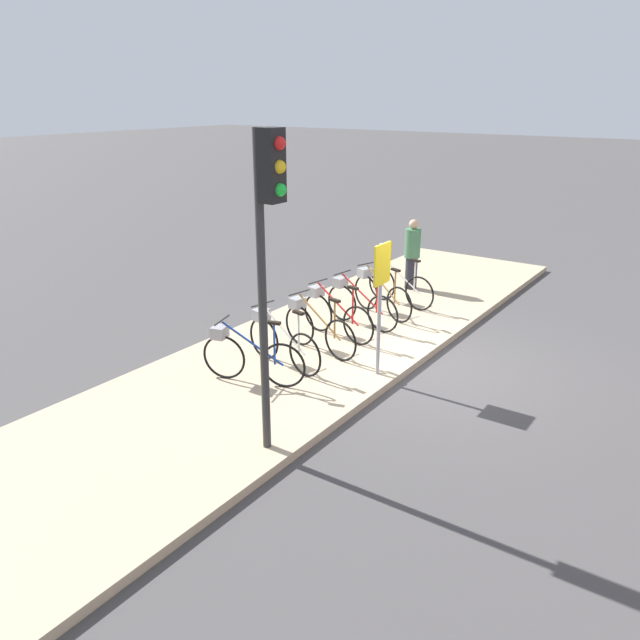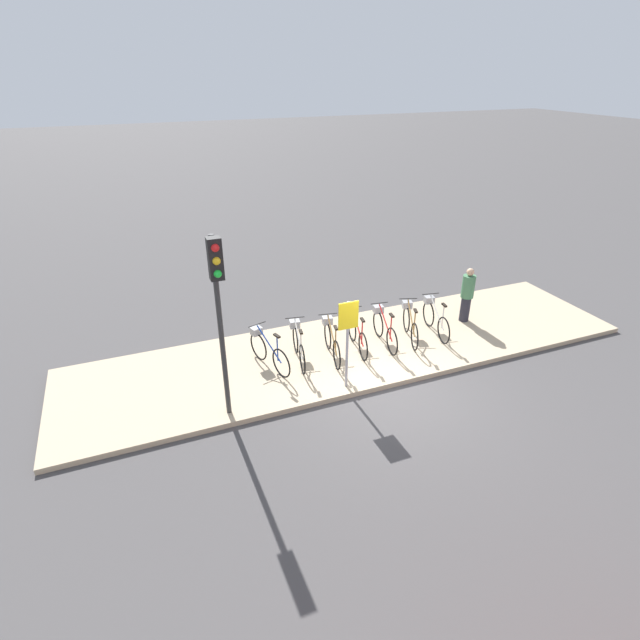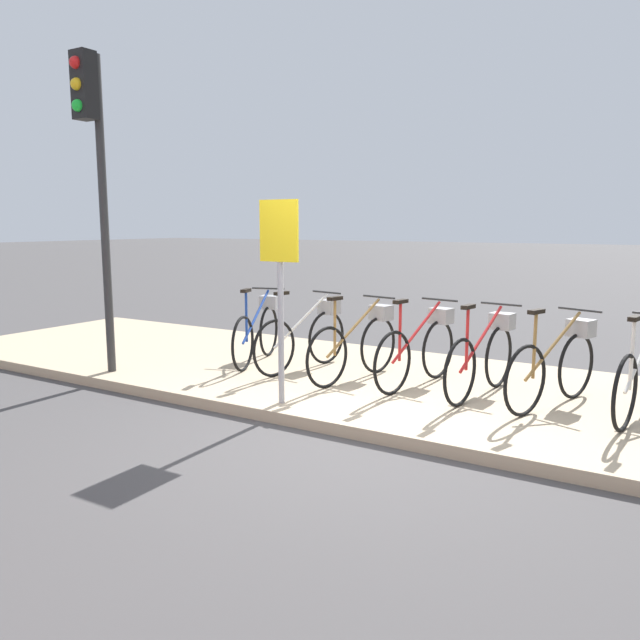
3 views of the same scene
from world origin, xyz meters
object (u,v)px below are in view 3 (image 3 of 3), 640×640
at_px(parked_bicycle_2, 359,341).
at_px(traffic_light, 93,148).
at_px(parked_bicycle_1, 307,334).
at_px(parked_bicycle_5, 557,362).
at_px(sign_post, 280,266).
at_px(parked_bicycle_3, 421,346).
at_px(parked_bicycle_0, 259,328).
at_px(parked_bicycle_4, 485,354).

height_order(parked_bicycle_2, traffic_light, traffic_light).
xyz_separation_m(parked_bicycle_1, parked_bicycle_2, (0.80, -0.12, 0.00)).
height_order(parked_bicycle_5, traffic_light, traffic_light).
xyz_separation_m(parked_bicycle_5, sign_post, (-2.39, -1.37, 0.95)).
relative_size(parked_bicycle_2, parked_bicycle_3, 1.00).
bearing_deg(traffic_light, parked_bicycle_0, 50.39).
xyz_separation_m(parked_bicycle_3, parked_bicycle_4, (0.73, -0.04, 0.00)).
distance_m(parked_bicycle_0, traffic_light, 2.95).
xyz_separation_m(parked_bicycle_1, parked_bicycle_5, (2.99, -0.06, 0.00)).
bearing_deg(parked_bicycle_3, parked_bicycle_5, -2.52).
distance_m(parked_bicycle_5, sign_post, 2.91).
relative_size(parked_bicycle_4, parked_bicycle_5, 1.04).
bearing_deg(parked_bicycle_0, traffic_light, -129.61).
xyz_separation_m(parked_bicycle_2, traffic_light, (-2.78, -1.36, 2.22)).
bearing_deg(parked_bicycle_3, parked_bicycle_1, -179.88).
bearing_deg(parked_bicycle_5, parked_bicycle_1, 178.82).
relative_size(parked_bicycle_0, parked_bicycle_1, 0.98).
bearing_deg(sign_post, parked_bicycle_4, 40.00).
distance_m(parked_bicycle_2, parked_bicycle_5, 2.20).
relative_size(traffic_light, sign_post, 1.83).
bearing_deg(parked_bicycle_1, parked_bicycle_0, 179.03).
bearing_deg(traffic_light, parked_bicycle_5, 15.87).
height_order(parked_bicycle_0, parked_bicycle_2, same).
bearing_deg(parked_bicycle_2, sign_post, -98.62).
xyz_separation_m(parked_bicycle_5, traffic_light, (-4.97, -1.41, 2.22)).
bearing_deg(parked_bicycle_0, parked_bicycle_4, -0.98).
distance_m(parked_bicycle_1, parked_bicycle_5, 2.99).
bearing_deg(parked_bicycle_5, parked_bicycle_4, 178.24).
distance_m(parked_bicycle_1, parked_bicycle_2, 0.81).
relative_size(parked_bicycle_1, parked_bicycle_4, 0.99).
distance_m(parked_bicycle_3, traffic_light, 4.41).
distance_m(parked_bicycle_4, parked_bicycle_5, 0.74).
distance_m(parked_bicycle_1, sign_post, 1.81).
xyz_separation_m(parked_bicycle_0, parked_bicycle_3, (2.27, -0.01, 0.00)).
height_order(parked_bicycle_0, parked_bicycle_4, same).
relative_size(parked_bicycle_5, traffic_light, 0.42).
bearing_deg(sign_post, parked_bicycle_1, 112.75).
bearing_deg(parked_bicycle_4, parked_bicycle_2, -176.91).
distance_m(parked_bicycle_1, traffic_light, 3.32).
bearing_deg(parked_bicycle_3, parked_bicycle_4, -3.29).
bearing_deg(traffic_light, parked_bicycle_2, 26.05).
relative_size(parked_bicycle_3, parked_bicycle_4, 1.00).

